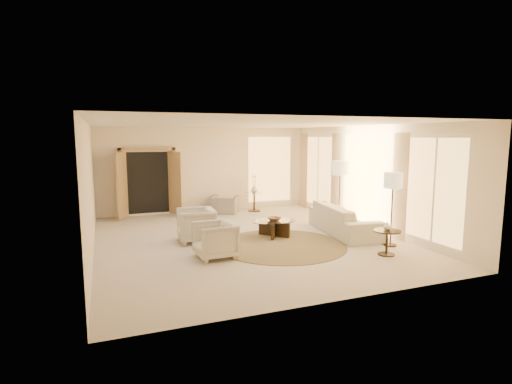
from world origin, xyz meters
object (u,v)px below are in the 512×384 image
object	(u,v)px
armchair_left	(196,223)
floor_lamp_near	(340,171)
coffee_table	(274,226)
floor_lamp_far	(393,184)
side_table	(254,200)
end_table	(387,238)
bowl	(274,219)
sofa	(344,219)
accent_chair	(225,202)
end_vase	(387,227)
side_vase	(254,189)
armchair_right	(215,238)

from	to	relation	value
armchair_left	floor_lamp_near	distance (m)	4.25
coffee_table	floor_lamp_far	distance (m)	3.02
side_table	floor_lamp_far	world-z (taller)	floor_lamp_far
side_table	armchair_left	bearing A→B (deg)	-130.53
armchair_left	side_table	xyz separation A→B (m)	(2.69, 3.15, -0.06)
coffee_table	end_table	xyz separation A→B (m)	(1.60, -2.31, 0.11)
armchair_left	end_table	distance (m)	4.37
armchair_left	bowl	xyz separation A→B (m)	(1.93, -0.26, 0.01)
floor_lamp_far	floor_lamp_near	bearing A→B (deg)	90.00
sofa	armchair_left	distance (m)	3.83
side_table	bowl	size ratio (longest dim) A/B	1.95
sofa	accent_chair	size ratio (longest dim) A/B	2.96
floor_lamp_near	end_vase	distance (m)	2.93
coffee_table	end_vase	distance (m)	2.83
coffee_table	end_table	bearing A→B (deg)	-55.27
floor_lamp_near	side_vase	world-z (taller)	floor_lamp_near
sofa	floor_lamp_near	distance (m)	1.43
sofa	coffee_table	xyz separation A→B (m)	(-1.85, 0.33, -0.12)
side_table	bowl	distance (m)	3.49
armchair_left	bowl	world-z (taller)	armchair_left
floor_lamp_near	end_vase	bearing A→B (deg)	-101.74
armchair_right	end_vase	world-z (taller)	armchair_right
floor_lamp_far	bowl	xyz separation A→B (m)	(-2.17, 1.75, -0.99)
floor_lamp_far	end_vase	size ratio (longest dim) A/B	10.01
coffee_table	side_vase	bearing A→B (deg)	77.43
floor_lamp_far	side_vase	world-z (taller)	floor_lamp_far
armchair_left	floor_lamp_near	world-z (taller)	floor_lamp_near
end_table	end_vase	size ratio (longest dim) A/B	3.36
side_table	floor_lamp_near	xyz separation A→B (m)	(1.41, -2.99, 1.17)
floor_lamp_far	end_vase	bearing A→B (deg)	-135.24
armchair_left	end_vase	world-z (taller)	armchair_left
sofa	side_vase	distance (m)	3.91
floor_lamp_near	coffee_table	bearing A→B (deg)	-169.19
armchair_right	bowl	bearing A→B (deg)	119.66
bowl	end_vase	xyz separation A→B (m)	(1.60, -2.31, 0.17)
armchair_left	end_vase	xyz separation A→B (m)	(3.53, -2.56, 0.18)
bowl	floor_lamp_far	bearing A→B (deg)	-38.90
coffee_table	floor_lamp_far	xyz separation A→B (m)	(2.17, -1.75, 1.19)
coffee_table	bowl	size ratio (longest dim) A/B	3.75
bowl	end_vase	bearing A→B (deg)	-55.27
floor_lamp_far	accent_chair	bearing A→B (deg)	115.37
bowl	side_table	bearing A→B (deg)	77.43
side_table	end_vase	world-z (taller)	end_vase
sofa	side_vase	world-z (taller)	side_vase
floor_lamp_near	end_vase	world-z (taller)	floor_lamp_near
coffee_table	end_vase	world-z (taller)	end_vase
floor_lamp_near	armchair_right	bearing A→B (deg)	-158.64
armchair_left	coffee_table	xyz separation A→B (m)	(1.93, -0.26, -0.18)
end_vase	armchair_left	bearing A→B (deg)	144.03
floor_lamp_near	side_vase	xyz separation A→B (m)	(-1.41, 2.99, -0.81)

